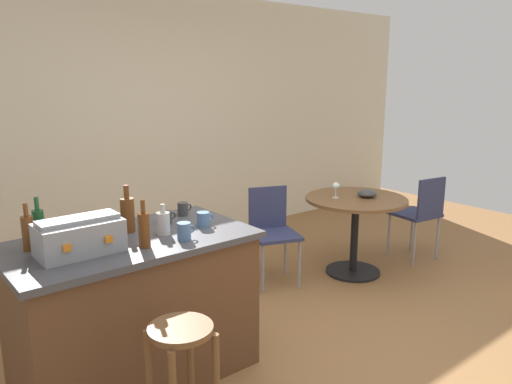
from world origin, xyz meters
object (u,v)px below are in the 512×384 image
bottle_0 (28,232)px  serving_bowl (367,193)px  cup_2 (204,219)px  toolbox (79,236)px  bottle_1 (128,214)px  kitchen_island (134,308)px  folding_chair_near (420,211)px  bottle_4 (163,223)px  folding_chair_far (272,228)px  wine_glass (336,186)px  bottle_2 (144,229)px  cup_1 (166,217)px  cup_4 (109,223)px  cup_3 (184,231)px  bottle_3 (39,226)px  cup_0 (183,209)px  wooden_stool (182,366)px  dining_table (355,216)px

bottle_0 → serving_bowl: size_ratio=1.48×
bottle_0 → cup_2: bottle_0 is taller
toolbox → bottle_1: bottle_1 is taller
kitchen_island → cup_2: (0.46, -0.07, 0.49)m
folding_chair_near → bottle_4: size_ratio=4.66×
kitchen_island → folding_chair_far: size_ratio=1.66×
toolbox → folding_chair_far: bearing=19.0°
kitchen_island → wine_glass: 2.26m
bottle_2 → cup_1: bearing=46.1°
toolbox → bottle_4: (0.51, 0.01, -0.02)m
cup_4 → folding_chair_far: bearing=12.7°
bottle_2 → cup_3: bearing=-6.6°
bottle_3 → cup_1: (0.75, -0.11, -0.06)m
serving_bowl → folding_chair_near: bearing=-11.3°
bottle_0 → bottle_2: size_ratio=0.98×
cup_0 → kitchen_island: bearing=-155.1°
cup_4 → bottle_2: bearing=-86.2°
bottle_0 → bottle_4: bottle_0 is taller
wooden_stool → cup_1: 1.09m
toolbox → bottle_1: bearing=28.0°
kitchen_island → cup_3: 0.60m
folding_chair_near → bottle_1: (-3.08, 0.07, 0.50)m
wooden_stool → cup_4: cup_4 is taller
bottle_0 → toolbox: bearing=-48.1°
bottle_2 → serving_bowl: bottle_2 is taller
folding_chair_far → cup_1: 1.46m
kitchen_island → cup_0: (0.50, 0.23, 0.49)m
toolbox → cup_0: bearing=20.3°
folding_chair_far → cup_2: 1.41m
bottle_2 → bottle_4: 0.25m
bottle_1 → cup_1: (0.26, 0.01, -0.07)m
bottle_0 → cup_2: 1.01m
cup_4 → wine_glass: bearing=3.6°
serving_bowl → wooden_stool: bearing=-159.5°
wine_glass → kitchen_island: bearing=-170.6°
folding_chair_near → bottle_0: bottle_0 is taller
dining_table → cup_2: (-1.88, -0.32, 0.38)m
toolbox → bottle_4: 0.51m
bottle_1 → folding_chair_near: bearing=-1.2°
wooden_stool → wine_glass: 2.60m
bottle_0 → bottle_3: bottle_3 is taller
bottle_0 → cup_1: size_ratio=2.33×
toolbox → cup_4: toolbox is taller
kitchen_island → cup_4: 0.54m
cup_2 → cup_4: size_ratio=1.06×
serving_bowl → wine_glass: bearing=145.3°
bottle_1 → bottle_4: 0.23m
cup_3 → cup_1: bearing=77.4°
dining_table → toolbox: toolbox is taller
wooden_stool → bottle_1: 1.04m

